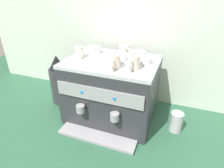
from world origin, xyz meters
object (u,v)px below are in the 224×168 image
object	(u,v)px
ceramic_cup_2	(124,51)
ceramic_bowl_2	(94,50)
ceramic_bowl_0	(120,58)
coffee_grinder	(59,81)
ceramic_cup_1	(114,62)
ceramic_cup_3	(80,52)
ceramic_cup_0	(134,63)
ceramic_bowl_3	(144,60)
milk_pitcher	(176,122)
ceramic_bowl_1	(139,54)
espresso_machine	(112,90)

from	to	relation	value
ceramic_cup_2	ceramic_bowl_2	size ratio (longest dim) A/B	0.92
ceramic_bowl_0	coffee_grinder	distance (m)	0.60
ceramic_cup_1	ceramic_cup_3	world-z (taller)	ceramic_cup_1
ceramic_cup_2	coffee_grinder	size ratio (longest dim) A/B	0.24
ceramic_cup_0	ceramic_bowl_3	xyz separation A→B (m)	(0.04, 0.12, -0.02)
ceramic_cup_1	milk_pitcher	bearing A→B (deg)	15.54
ceramic_bowl_0	ceramic_cup_1	bearing A→B (deg)	-85.92
ceramic_cup_0	ceramic_bowl_3	world-z (taller)	ceramic_cup_0
ceramic_bowl_1	ceramic_cup_2	bearing A→B (deg)	-173.09
coffee_grinder	ceramic_bowl_3	bearing A→B (deg)	-0.38
ceramic_cup_3	ceramic_cup_2	bearing A→B (deg)	29.01
espresso_machine	ceramic_bowl_2	world-z (taller)	ceramic_bowl_2
ceramic_cup_3	coffee_grinder	xyz separation A→B (m)	(-0.25, 0.05, -0.29)
ceramic_bowl_0	ceramic_bowl_1	bearing A→B (deg)	52.39
espresso_machine	ceramic_bowl_1	size ratio (longest dim) A/B	6.06
ceramic_bowl_1	ceramic_bowl_2	xyz separation A→B (m)	(-0.33, -0.03, 0.00)
ceramic_cup_3	coffee_grinder	bearing A→B (deg)	168.03
ceramic_cup_2	ceramic_bowl_1	xyz separation A→B (m)	(0.10, 0.01, -0.02)
ceramic_cup_1	ceramic_cup_2	xyz separation A→B (m)	(-0.02, 0.25, -0.01)
ceramic_cup_1	ceramic_cup_2	distance (m)	0.25
ceramic_cup_2	ceramic_bowl_1	size ratio (longest dim) A/B	0.97
ceramic_cup_2	ceramic_cup_0	bearing A→B (deg)	-60.03
ceramic_cup_1	ceramic_bowl_2	bearing A→B (deg)	136.58
ceramic_cup_2	ceramic_bowl_3	xyz separation A→B (m)	(0.17, -0.11, -0.02)
ceramic_cup_3	coffee_grinder	world-z (taller)	ceramic_cup_3
espresso_machine	ceramic_cup_3	distance (m)	0.35
ceramic_cup_0	ceramic_cup_3	bearing A→B (deg)	169.81
coffee_grinder	milk_pitcher	xyz separation A→B (m)	(0.96, -0.04, -0.13)
ceramic_cup_2	ceramic_cup_1	bearing A→B (deg)	-86.59
ceramic_bowl_2	coffee_grinder	bearing A→B (deg)	-164.97
ceramic_cup_0	ceramic_bowl_1	size ratio (longest dim) A/B	1.14
ceramic_cup_0	ceramic_cup_2	world-z (taller)	ceramic_cup_0
ceramic_bowl_2	ceramic_cup_2	bearing A→B (deg)	5.28
espresso_machine	ceramic_bowl_3	size ratio (longest dim) A/B	6.71
ceramic_bowl_3	ceramic_cup_1	bearing A→B (deg)	-136.22
milk_pitcher	espresso_machine	bearing A→B (deg)	178.96
ceramic_cup_0	ceramic_cup_3	xyz separation A→B (m)	(-0.41, 0.07, -0.00)
ceramic_bowl_1	coffee_grinder	bearing A→B (deg)	-169.80
espresso_machine	ceramic_bowl_2	size ratio (longest dim) A/B	5.75
coffee_grinder	ceramic_bowl_2	bearing A→B (deg)	15.03
ceramic_bowl_1	coffee_grinder	world-z (taller)	ceramic_bowl_1
milk_pitcher	ceramic_bowl_0	bearing A→B (deg)	176.69
ceramic_bowl_3	coffee_grinder	xyz separation A→B (m)	(-0.70, 0.00, -0.27)
ceramic_cup_0	ceramic_bowl_2	distance (m)	0.42
ceramic_cup_2	ceramic_bowl_0	xyz separation A→B (m)	(0.01, -0.11, -0.02)
ceramic_cup_2	ceramic_cup_3	bearing A→B (deg)	-150.99
ceramic_cup_1	ceramic_bowl_1	distance (m)	0.28
ceramic_bowl_2	ceramic_cup_1	bearing A→B (deg)	-43.42
coffee_grinder	milk_pitcher	size ratio (longest dim) A/B	2.94
ceramic_bowl_3	milk_pitcher	xyz separation A→B (m)	(0.26, -0.03, -0.40)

